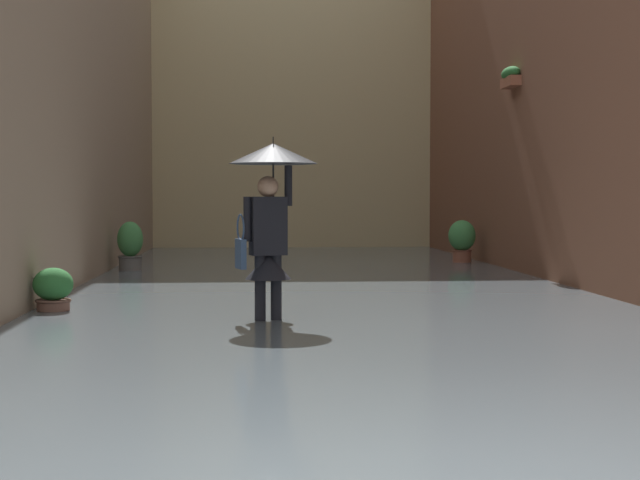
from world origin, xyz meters
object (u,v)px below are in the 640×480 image
(potted_plant_mid_left, at_px, (462,241))
(potted_plant_near_right, at_px, (53,293))
(potted_plant_mid_right, at_px, (130,248))
(person_wading, at_px, (270,198))

(potted_plant_mid_left, xyz_separation_m, potted_plant_near_right, (6.62, 7.71, -0.23))
(potted_plant_mid_left, distance_m, potted_plant_mid_right, 6.69)
(potted_plant_mid_left, relative_size, potted_plant_mid_right, 0.97)
(potted_plant_mid_right, bearing_deg, person_wading, 108.72)
(person_wading, distance_m, potted_plant_mid_left, 9.70)
(potted_plant_mid_left, bearing_deg, potted_plant_mid_right, 13.96)
(potted_plant_near_right, xyz_separation_m, potted_plant_mid_right, (-0.12, -6.09, 0.19))
(potted_plant_mid_left, relative_size, potted_plant_near_right, 1.56)
(potted_plant_mid_right, bearing_deg, potted_plant_mid_left, -166.04)
(potted_plant_near_right, bearing_deg, potted_plant_mid_right, -91.14)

